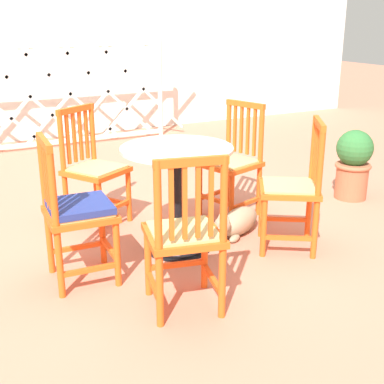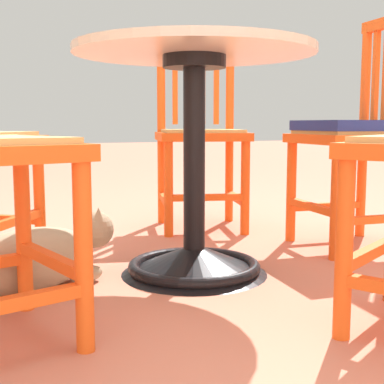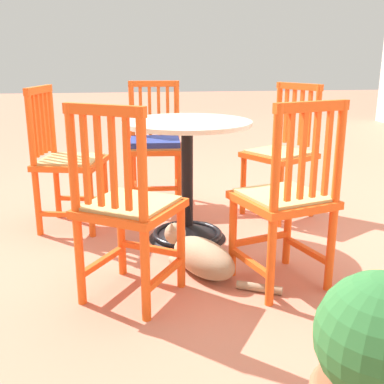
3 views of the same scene
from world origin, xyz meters
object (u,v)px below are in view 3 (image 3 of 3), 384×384
at_px(cafe_table, 187,194).
at_px(orange_chair_by_planter, 66,162).
at_px(orange_chair_near_fence, 282,155).
at_px(tabby_cat, 199,255).
at_px(orange_chair_at_corner, 155,146).
at_px(orange_chair_facing_out, 127,210).
at_px(orange_chair_tucked_in, 286,201).

distance_m(cafe_table, orange_chair_by_planter, 0.82).
distance_m(orange_chair_near_fence, orange_chair_by_planter, 1.45).
bearing_deg(tabby_cat, cafe_table, 179.84).
height_order(orange_chair_at_corner, orange_chair_by_planter, same).
xyz_separation_m(orange_chair_near_fence, orange_chair_at_corner, (-0.37, -0.86, 0.01)).
bearing_deg(cafe_table, orange_chair_by_planter, -113.04).
bearing_deg(tabby_cat, orange_chair_near_fence, 140.40).
distance_m(orange_chair_at_corner, orange_chair_facing_out, 1.47).
xyz_separation_m(orange_chair_at_corner, orange_chair_tucked_in, (1.42, 0.53, -0.01)).
height_order(cafe_table, orange_chair_tucked_in, orange_chair_tucked_in).
height_order(orange_chair_tucked_in, tabby_cat, orange_chair_tucked_in).
bearing_deg(tabby_cat, orange_chair_at_corner, -173.25).
bearing_deg(orange_chair_tucked_in, orange_chair_by_planter, -131.45).
relative_size(orange_chair_by_planter, orange_chair_facing_out, 1.00).
relative_size(orange_chair_at_corner, orange_chair_by_planter, 1.00).
xyz_separation_m(cafe_table, orange_chair_near_fence, (-0.37, 0.71, 0.15)).
bearing_deg(cafe_table, orange_chair_tucked_in, 29.52).
distance_m(orange_chair_near_fence, tabby_cat, 1.17).
height_order(cafe_table, orange_chair_by_planter, orange_chair_by_planter).
relative_size(orange_chair_facing_out, tabby_cat, 1.59).
bearing_deg(orange_chair_near_fence, orange_chair_at_corner, -113.42).
xyz_separation_m(cafe_table, orange_chair_tucked_in, (0.68, 0.39, 0.15)).
xyz_separation_m(cafe_table, orange_chair_by_planter, (-0.32, -0.74, 0.15)).
xyz_separation_m(cafe_table, orange_chair_at_corner, (-0.74, -0.15, 0.16)).
height_order(orange_chair_at_corner, tabby_cat, orange_chair_at_corner).
xyz_separation_m(orange_chair_tucked_in, tabby_cat, (-0.19, -0.39, -0.34)).
relative_size(orange_chair_near_fence, orange_chair_at_corner, 1.00).
distance_m(orange_chair_near_fence, orange_chair_facing_out, 1.52).
distance_m(orange_chair_near_fence, orange_chair_at_corner, 0.93).
bearing_deg(orange_chair_near_fence, cafe_table, -62.41).
distance_m(orange_chair_near_fence, orange_chair_tucked_in, 1.10).
height_order(orange_chair_facing_out, tabby_cat, orange_chair_facing_out).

